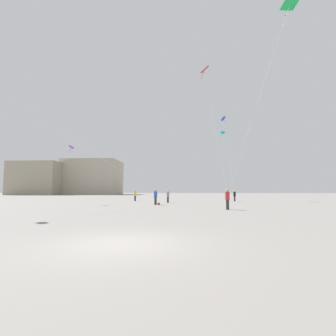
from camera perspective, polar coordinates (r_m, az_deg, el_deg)
ground_plane at (r=8.04m, az=-11.22°, el=-17.12°), size 300.00×300.00×0.00m
person_in_blue at (r=28.39m, az=-2.96°, el=-6.64°), size 0.40×0.40×1.82m
person_in_black at (r=39.01m, az=15.39°, el=-6.21°), size 0.36×0.36×1.67m
person_in_grey at (r=33.09m, az=-0.02°, el=-6.55°), size 0.37×0.37×1.72m
person_in_yellow at (r=38.94m, az=-7.73°, el=-6.26°), size 0.39×0.39×1.79m
person_in_red at (r=21.90m, az=13.80°, el=-6.92°), size 0.39×0.39×1.80m
kite_violet_diamond at (r=33.78m, az=-21.36°, el=4.33°), size 7.16×8.83×6.22m
kite_emerald_delta at (r=23.16m, az=26.34°, el=30.15°), size 4.78×4.98×14.37m
kite_cobalt_diamond at (r=45.51m, az=12.84°, el=11.16°), size 1.38×5.62×13.75m
kite_crimson_delta at (r=24.09m, az=8.64°, el=21.33°), size 2.36×1.33×11.70m
kite_cyan_diamond at (r=39.67m, az=12.73°, el=8.00°), size 2.09×0.71×9.95m
building_left_hall at (r=106.05m, az=-28.34°, el=-2.18°), size 18.51×12.14×12.55m
building_centre_hall at (r=106.97m, az=-17.20°, el=-2.15°), size 21.94×17.75×14.22m
handbag_beside_flyer at (r=28.49m, az=-2.23°, el=-8.40°), size 0.30×0.34×0.24m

